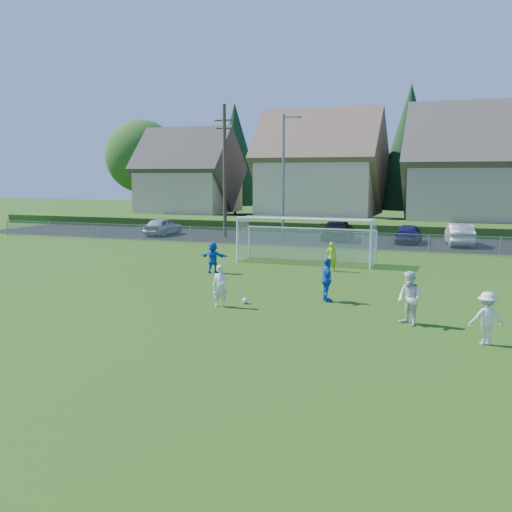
% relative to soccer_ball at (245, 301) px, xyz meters
% --- Properties ---
extents(ground, '(160.00, 160.00, 0.00)m').
position_rel_soccer_ball_xyz_m(ground, '(-0.62, -5.13, -0.11)').
color(ground, '#193D0C').
rests_on(ground, ground).
extents(asphalt_lot, '(60.00, 60.00, 0.00)m').
position_rel_soccer_ball_xyz_m(asphalt_lot, '(-0.62, 22.37, -0.10)').
color(asphalt_lot, black).
rests_on(asphalt_lot, ground).
extents(grass_embankment, '(70.00, 6.00, 0.80)m').
position_rel_soccer_ball_xyz_m(grass_embankment, '(-0.62, 29.87, 0.29)').
color(grass_embankment, '#1E420F').
rests_on(grass_embankment, ground).
extents(soccer_ball, '(0.22, 0.22, 0.22)m').
position_rel_soccer_ball_xyz_m(soccer_ball, '(0.00, 0.00, 0.00)').
color(soccer_ball, white).
rests_on(soccer_ball, ground).
extents(player_white_a, '(0.63, 0.49, 1.53)m').
position_rel_soccer_ball_xyz_m(player_white_a, '(-0.67, -0.79, 0.65)').
color(player_white_a, white).
rests_on(player_white_a, ground).
extents(player_white_b, '(1.07, 1.06, 1.74)m').
position_rel_soccer_ball_xyz_m(player_white_b, '(6.08, -1.16, 0.76)').
color(player_white_b, white).
rests_on(player_white_b, ground).
extents(player_white_c, '(1.10, 0.81, 1.52)m').
position_rel_soccer_ball_xyz_m(player_white_c, '(8.37, -2.64, 0.65)').
color(player_white_c, white).
rests_on(player_white_c, ground).
extents(player_blue_a, '(0.84, 1.06, 1.68)m').
position_rel_soccer_ball_xyz_m(player_blue_a, '(2.77, 1.43, 0.73)').
color(player_blue_a, blue).
rests_on(player_blue_a, ground).
extents(player_blue_b, '(1.44, 0.53, 1.53)m').
position_rel_soccer_ball_xyz_m(player_blue_b, '(-3.99, 5.99, 0.65)').
color(player_blue_b, blue).
rests_on(player_blue_b, ground).
extents(goalkeeper, '(0.54, 0.35, 1.47)m').
position_rel_soccer_ball_xyz_m(goalkeeper, '(1.33, 8.49, 0.62)').
color(goalkeeper, '#A2D619').
rests_on(goalkeeper, ground).
extents(car_a, '(1.72, 4.09, 1.38)m').
position_rel_soccer_ball_xyz_m(car_a, '(-15.19, 21.25, 0.58)').
color(car_a, '#A5A6AD').
rests_on(car_a, ground).
extents(car_d, '(2.50, 5.18, 1.46)m').
position_rel_soccer_ball_xyz_m(car_d, '(-1.45, 22.62, 0.62)').
color(car_d, black).
rests_on(car_d, ground).
extents(car_e, '(1.64, 4.00, 1.36)m').
position_rel_soccer_ball_xyz_m(car_e, '(3.63, 22.39, 0.57)').
color(car_e, '#19164F').
rests_on(car_e, ground).
extents(car_f, '(2.16, 4.67, 1.48)m').
position_rel_soccer_ball_xyz_m(car_f, '(7.01, 22.10, 0.63)').
color(car_f, '#B3B3B3').
rests_on(car_f, ground).
extents(soccer_goal, '(7.42, 1.90, 2.50)m').
position_rel_soccer_ball_xyz_m(soccer_goal, '(-0.62, 10.92, 1.52)').
color(soccer_goal, white).
rests_on(soccer_goal, ground).
extents(chainlink_fence, '(52.06, 0.06, 1.20)m').
position_rel_soccer_ball_xyz_m(chainlink_fence, '(-0.62, 16.87, 0.52)').
color(chainlink_fence, gray).
rests_on(chainlink_fence, ground).
extents(streetlight, '(1.38, 0.18, 9.00)m').
position_rel_soccer_ball_xyz_m(streetlight, '(-5.06, 20.87, 4.73)').
color(streetlight, slate).
rests_on(streetlight, ground).
extents(utility_pole, '(1.60, 0.26, 10.00)m').
position_rel_soccer_ball_xyz_m(utility_pole, '(-10.12, 21.87, 5.04)').
color(utility_pole, '#473321').
rests_on(utility_pole, ground).
extents(houses_row, '(53.90, 11.45, 13.27)m').
position_rel_soccer_ball_xyz_m(houses_row, '(1.36, 37.33, 7.22)').
color(houses_row, tan).
rests_on(houses_row, ground).
extents(tree_row, '(65.98, 12.36, 13.80)m').
position_rel_soccer_ball_xyz_m(tree_row, '(0.43, 43.60, 6.80)').
color(tree_row, '#382616').
rests_on(tree_row, ground).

